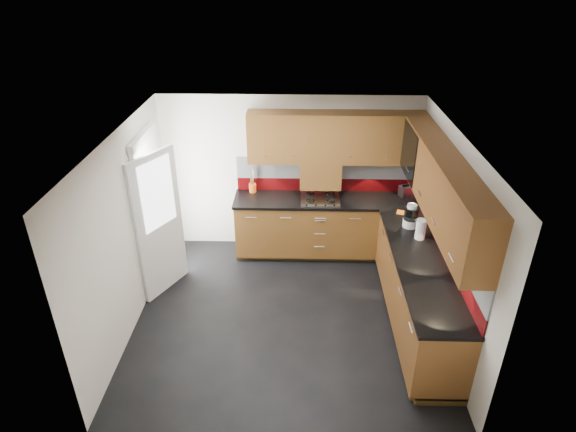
{
  "coord_description": "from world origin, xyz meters",
  "views": [
    {
      "loc": [
        0.14,
        -4.87,
        4.09
      ],
      "look_at": [
        -0.0,
        0.65,
        1.1
      ],
      "focal_mm": 30.0,
      "sensor_mm": 36.0,
      "label": 1
    }
  ],
  "objects_px": {
    "toaster": "(407,191)",
    "food_processor": "(411,217)",
    "gas_hob": "(320,199)",
    "utensil_pot": "(253,186)"
  },
  "relations": [
    {
      "from": "utensil_pot",
      "to": "toaster",
      "type": "bearing_deg",
      "value": -1.97
    },
    {
      "from": "gas_hob",
      "to": "toaster",
      "type": "height_order",
      "value": "toaster"
    },
    {
      "from": "toaster",
      "to": "food_processor",
      "type": "relative_size",
      "value": 0.85
    },
    {
      "from": "toaster",
      "to": "food_processor",
      "type": "bearing_deg",
      "value": -98.63
    },
    {
      "from": "gas_hob",
      "to": "utensil_pot",
      "type": "xyz_separation_m",
      "value": [
        -1.01,
        0.24,
        0.08
      ]
    },
    {
      "from": "utensil_pot",
      "to": "toaster",
      "type": "distance_m",
      "value": 2.32
    },
    {
      "from": "utensil_pot",
      "to": "toaster",
      "type": "relative_size",
      "value": 1.44
    },
    {
      "from": "toaster",
      "to": "utensil_pot",
      "type": "bearing_deg",
      "value": 178.03
    },
    {
      "from": "utensil_pot",
      "to": "food_processor",
      "type": "distance_m",
      "value": 2.4
    },
    {
      "from": "gas_hob",
      "to": "utensil_pot",
      "type": "relative_size",
      "value": 1.46
    }
  ]
}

